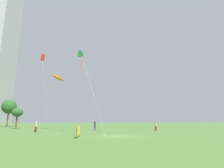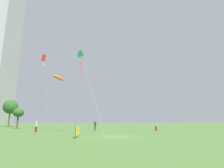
# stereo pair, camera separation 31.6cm
# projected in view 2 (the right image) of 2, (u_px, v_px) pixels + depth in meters

# --- Properties ---
(ground) EXTENTS (280.00, 280.00, 0.00)m
(ground) POSITION_uv_depth(u_px,v_px,m) (116.00, 136.00, 21.58)
(ground) COLOR #476B30
(person_standing_0) EXTENTS (0.41, 0.41, 1.82)m
(person_standing_0) POSITION_uv_depth(u_px,v_px,m) (95.00, 125.00, 35.34)
(person_standing_0) COLOR #593372
(person_standing_0) RESTS_ON ground
(person_standing_1) EXTENTS (0.39, 0.39, 1.76)m
(person_standing_1) POSITION_uv_depth(u_px,v_px,m) (36.00, 126.00, 29.66)
(person_standing_1) COLOR maroon
(person_standing_1) RESTS_ON ground
(person_standing_2) EXTENTS (0.36, 0.36, 1.63)m
(person_standing_2) POSITION_uv_depth(u_px,v_px,m) (156.00, 126.00, 34.00)
(person_standing_2) COLOR maroon
(person_standing_2) RESTS_ON ground
(kite_flying_0) EXTENTS (3.39, 10.03, 13.74)m
(kite_flying_0) POSITION_uv_depth(u_px,v_px,m) (82.00, 55.00, 30.73)
(kite_flying_0) COLOR silver
(kite_flying_0) RESTS_ON ground
(kite_flying_2) EXTENTS (9.98, 5.84, 11.70)m
(kite_flying_2) POSITION_uv_depth(u_px,v_px,m) (59.00, 78.00, 39.83)
(kite_flying_2) COLOR silver
(kite_flying_2) RESTS_ON ground
(kite_flying_3) EXTENTS (3.88, 4.51, 20.33)m
(kite_flying_3) POSITION_uv_depth(u_px,v_px,m) (44.00, 58.00, 50.04)
(kite_flying_3) COLOR silver
(kite_flying_3) RESTS_ON ground
(park_tree_0) EXTENTS (4.28, 4.28, 8.39)m
(park_tree_0) POSITION_uv_depth(u_px,v_px,m) (11.00, 107.00, 55.82)
(park_tree_0) COLOR brown
(park_tree_0) RESTS_ON ground
(park_tree_1) EXTENTS (2.51, 2.51, 4.92)m
(park_tree_1) POSITION_uv_depth(u_px,v_px,m) (18.00, 113.00, 43.10)
(park_tree_1) COLOR brown
(park_tree_1) RESTS_ON ground
(event_banner) EXTENTS (0.57, 3.11, 1.24)m
(event_banner) POSITION_uv_depth(u_px,v_px,m) (78.00, 131.00, 20.57)
(event_banner) COLOR #4C4C4C
(event_banner) RESTS_ON ground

